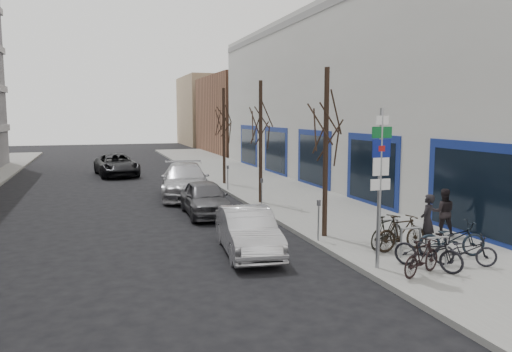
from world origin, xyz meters
TOP-DOWN VIEW (x-y plane):
  - ground at (0.00, 0.00)m, footprint 120.00×120.00m
  - sidewalk_east at (4.50, 10.00)m, footprint 5.00×70.00m
  - commercial_building at (17.00, 16.00)m, footprint 20.00×32.00m
  - brick_building_far at (13.00, 40.00)m, footprint 12.00×14.00m
  - tan_building_far at (13.50, 55.00)m, footprint 13.00×12.00m
  - highway_sign_pole at (2.40, -0.01)m, footprint 0.55×0.10m
  - bike_rack at (3.80, 0.60)m, footprint 0.66×2.26m
  - tree_near at (2.60, 3.50)m, footprint 1.80×1.80m
  - tree_mid at (2.60, 10.00)m, footprint 1.80×1.80m
  - tree_far at (2.60, 16.50)m, footprint 1.80×1.80m
  - meter_front at (2.15, 3.00)m, footprint 0.10×0.08m
  - meter_mid at (2.15, 8.50)m, footprint 0.10×0.08m
  - meter_back at (2.15, 14.00)m, footprint 0.10×0.08m
  - bike_near_left at (3.54, -0.50)m, footprint 1.40×1.80m
  - bike_near_right at (3.10, -0.85)m, footprint 1.56×0.99m
  - bike_mid_curb at (4.88, 0.27)m, footprint 1.99×1.01m
  - bike_mid_inner at (3.69, 1.60)m, footprint 1.70×1.15m
  - bike_far_curb at (4.63, -0.56)m, footprint 1.61×1.16m
  - bike_far_inner at (3.89, 1.19)m, footprint 1.80×0.71m
  - parked_car_front at (-0.20, 2.80)m, footprint 1.81×4.14m
  - parked_car_mid at (-0.20, 8.63)m, footprint 1.74×4.13m
  - parked_car_back at (-0.20, 13.28)m, footprint 3.04×5.88m
  - lane_car at (-3.02, 23.26)m, footprint 2.98×5.45m
  - pedestrian_near at (4.90, 1.36)m, footprint 0.68×0.63m
  - pedestrian_far at (6.28, 2.40)m, footprint 0.68×0.62m

SIDE VIEW (x-z plane):
  - ground at x=0.00m, z-range 0.00..0.00m
  - sidewalk_east at x=4.50m, z-range 0.00..0.15m
  - bike_near_right at x=3.10m, z-range 0.15..1.06m
  - bike_far_curb at x=4.63m, z-range 0.15..1.11m
  - bike_mid_inner at x=3.69m, z-range 0.15..1.15m
  - bike_rack at x=3.80m, z-range 0.24..1.07m
  - parked_car_front at x=-0.20m, z-range 0.00..1.32m
  - bike_far_inner at x=3.89m, z-range 0.15..1.22m
  - bike_near_left at x=3.54m, z-range 0.15..1.24m
  - parked_car_mid at x=-0.20m, z-range 0.00..1.39m
  - lane_car at x=-3.02m, z-range 0.00..1.45m
  - bike_mid_curb at x=4.88m, z-range 0.15..1.31m
  - parked_car_back at x=-0.20m, z-range 0.00..1.63m
  - meter_front at x=2.15m, z-range 0.28..1.55m
  - meter_mid at x=2.15m, z-range 0.28..1.55m
  - meter_back at x=2.15m, z-range 0.28..1.55m
  - pedestrian_far at x=6.28m, z-range 0.15..1.69m
  - pedestrian_near at x=4.90m, z-range 0.15..1.72m
  - highway_sign_pole at x=2.40m, z-range 0.36..4.56m
  - brick_building_far at x=13.00m, z-range 0.00..8.00m
  - tree_near at x=2.60m, z-range 1.35..6.85m
  - tree_mid at x=2.60m, z-range 1.35..6.85m
  - tree_far at x=2.60m, z-range 1.35..6.85m
  - tan_building_far at x=13.50m, z-range 0.00..9.00m
  - commercial_building at x=17.00m, z-range 0.00..10.00m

